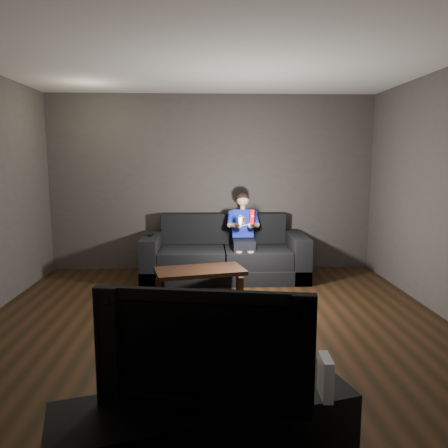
{
  "coord_description": "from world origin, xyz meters",
  "views": [
    {
      "loc": [
        -0.08,
        -4.29,
        1.72
      ],
      "look_at": [
        0.15,
        1.55,
        0.85
      ],
      "focal_mm": 35.0,
      "sensor_mm": 36.0,
      "label": 1
    }
  ],
  "objects_px": {
    "child": "(243,228)",
    "media_console": "(207,448)",
    "coffee_table": "(200,273)",
    "sofa": "(225,258)"
  },
  "relations": [
    {
      "from": "sofa",
      "to": "coffee_table",
      "type": "distance_m",
      "value": 1.09
    },
    {
      "from": "sofa",
      "to": "coffee_table",
      "type": "relative_size",
      "value": 2.01
    },
    {
      "from": "sofa",
      "to": "media_console",
      "type": "relative_size",
      "value": 1.55
    },
    {
      "from": "child",
      "to": "media_console",
      "type": "height_order",
      "value": "child"
    },
    {
      "from": "child",
      "to": "coffee_table",
      "type": "bearing_deg",
      "value": -122.31
    },
    {
      "from": "coffee_table",
      "to": "media_console",
      "type": "height_order",
      "value": "media_console"
    },
    {
      "from": "child",
      "to": "media_console",
      "type": "bearing_deg",
      "value": -97.21
    },
    {
      "from": "child",
      "to": "media_console",
      "type": "xyz_separation_m",
      "value": [
        -0.52,
        -4.14,
        -0.48
      ]
    },
    {
      "from": "child",
      "to": "coffee_table",
      "type": "height_order",
      "value": "child"
    },
    {
      "from": "sofa",
      "to": "coffee_table",
      "type": "bearing_deg",
      "value": -108.38
    }
  ]
}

